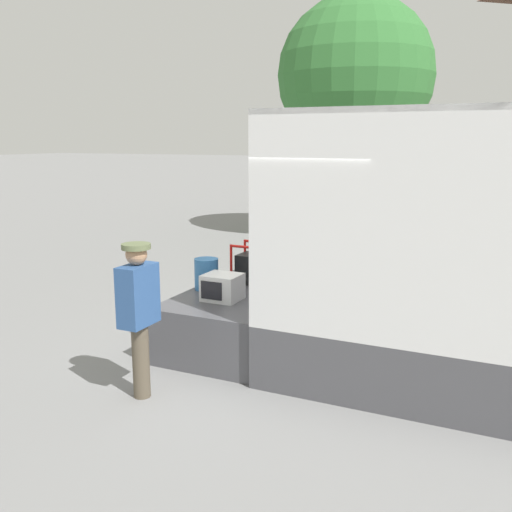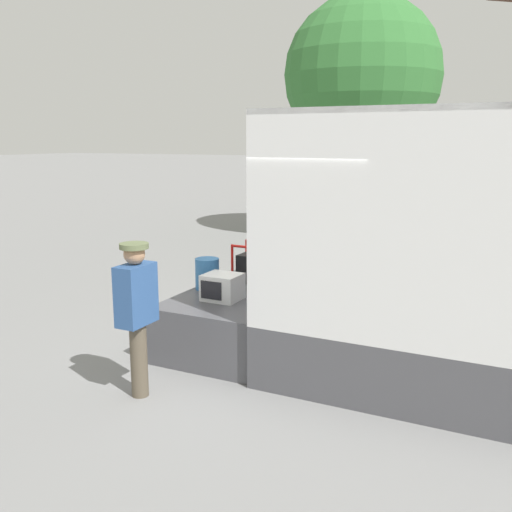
# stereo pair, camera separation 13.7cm
# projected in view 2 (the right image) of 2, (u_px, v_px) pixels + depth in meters

# --- Properties ---
(ground_plane) EXTENTS (160.00, 160.00, 0.00)m
(ground_plane) POSITION_uv_depth(u_px,v_px,m) (290.00, 352.00, 7.32)
(ground_plane) COLOR gray
(tailgate_deck) EXTENTS (1.39, 2.31, 0.71)m
(tailgate_deck) POSITION_uv_depth(u_px,v_px,m) (242.00, 318.00, 7.55)
(tailgate_deck) COLOR #4C4C51
(tailgate_deck) RESTS_ON ground
(microwave) EXTENTS (0.45, 0.41, 0.33)m
(microwave) POSITION_uv_depth(u_px,v_px,m) (222.00, 287.00, 7.10)
(microwave) COLOR white
(microwave) RESTS_ON tailgate_deck
(portable_generator) EXTENTS (0.55, 0.47, 0.56)m
(portable_generator) POSITION_uv_depth(u_px,v_px,m) (257.00, 268.00, 7.93)
(portable_generator) COLOR black
(portable_generator) RESTS_ON tailgate_deck
(orange_bucket) EXTENTS (0.32, 0.32, 0.42)m
(orange_bucket) POSITION_uv_depth(u_px,v_px,m) (207.00, 274.00, 7.60)
(orange_bucket) COLOR #3370B2
(orange_bucket) RESTS_ON tailgate_deck
(worker_person) EXTENTS (0.30, 0.44, 1.65)m
(worker_person) POSITION_uv_depth(u_px,v_px,m) (137.00, 304.00, 5.87)
(worker_person) COLOR brown
(worker_person) RESTS_ON ground
(street_tree) EXTENTS (4.16, 4.16, 6.40)m
(street_tree) POSITION_uv_depth(u_px,v_px,m) (362.00, 76.00, 15.08)
(street_tree) COLOR brown
(street_tree) RESTS_ON ground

